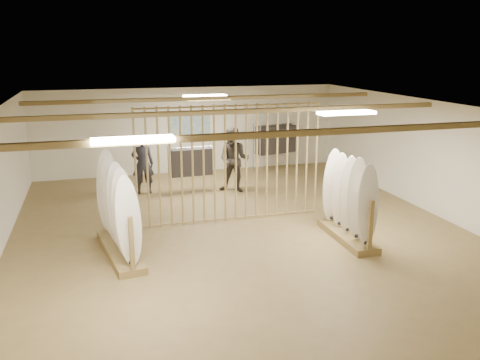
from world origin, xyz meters
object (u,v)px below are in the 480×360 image
object	(u,v)px
shopper_b	(234,156)
rack_left	(118,223)
rack_right	(348,210)
clothing_rack_b	(276,139)
clothing_rack_a	(191,162)
shopper_a	(143,160)

from	to	relation	value
shopper_b	rack_left	bearing A→B (deg)	-101.85
rack_right	clothing_rack_b	xyz separation A→B (m)	(0.73, 6.53, 0.40)
clothing_rack_b	clothing_rack_a	bearing A→B (deg)	-163.74
rack_right	shopper_b	world-z (taller)	shopper_b
rack_left	clothing_rack_b	bearing A→B (deg)	38.99
rack_left	rack_right	bearing A→B (deg)	-14.56
rack_left	shopper_b	xyz separation A→B (m)	(3.46, 3.83, 0.40)
rack_right	rack_left	bearing A→B (deg)	175.23
clothing_rack_b	shopper_a	bearing A→B (deg)	-174.41
clothing_rack_b	shopper_a	distance (m)	4.88
clothing_rack_a	clothing_rack_b	distance (m)	3.77
shopper_b	clothing_rack_a	bearing A→B (deg)	-163.76
rack_right	clothing_rack_b	world-z (taller)	rack_right
rack_right	clothing_rack_a	distance (m)	5.28
rack_left	clothing_rack_a	distance (m)	4.72
rack_left	shopper_a	world-z (taller)	shopper_a
rack_right	shopper_a	distance (m)	6.25
clothing_rack_a	shopper_b	world-z (taller)	shopper_b
rack_left	shopper_b	distance (m)	5.18
rack_right	clothing_rack_a	bearing A→B (deg)	119.88
rack_left	clothing_rack_a	world-z (taller)	rack_left
clothing_rack_a	rack_right	bearing A→B (deg)	-64.54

